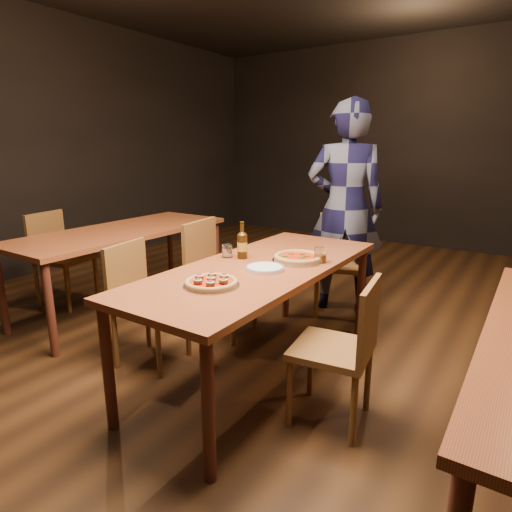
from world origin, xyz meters
The scene contains 16 objects.
ground centered at (0.00, 0.00, 0.00)m, with size 9.00×9.00×0.00m, color black.
room_shell centered at (0.00, 0.00, 1.86)m, with size 9.00×9.00×9.00m.
table_main centered at (0.00, 0.00, 0.68)m, with size 0.80×2.00×0.75m.
table_left centered at (-1.70, 0.30, 0.68)m, with size 0.80×2.00×0.75m.
chair_main_nw centered at (-0.71, -0.29, 0.44)m, with size 0.41×0.41×0.88m, color brown, non-canonical shape.
chair_main_sw centered at (-0.60, 0.37, 0.48)m, with size 0.44×0.44×0.95m, color brown, non-canonical shape.
chair_main_e centered at (0.60, -0.21, 0.43)m, with size 0.40×0.40×0.86m, color brown, non-canonical shape.
chair_end centered at (0.02, 1.28, 0.46)m, with size 0.43×0.43×0.93m, color brown, non-canonical shape.
chair_nbr_left centered at (-2.25, 0.06, 0.46)m, with size 0.43×0.43×0.92m, color brown, non-canonical shape.
pizza_meatball centered at (0.01, -0.50, 0.77)m, with size 0.31×0.31×0.06m.
pizza_margherita centered at (0.15, 0.22, 0.77)m, with size 0.34×0.34×0.04m.
plate_stack centered at (0.08, -0.08, 0.76)m, with size 0.23×0.23×0.02m, color white.
beer_bottle centered at (-0.19, 0.07, 0.84)m, with size 0.07×0.07×0.24m.
water_glass centered at (-0.29, 0.04, 0.79)m, with size 0.07×0.07×0.09m, color white.
amber_glass centered at (0.29, 0.27, 0.80)m, with size 0.08×0.08×0.10m, color #9E5511.
diner centered at (-0.02, 1.43, 0.94)m, with size 0.69×0.45×1.88m, color black.
Camera 1 is at (1.42, -2.19, 1.49)m, focal length 30.00 mm.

